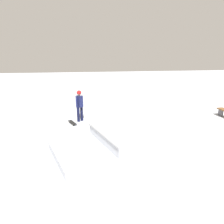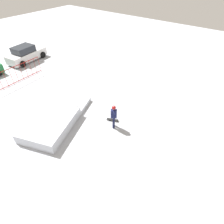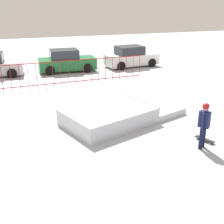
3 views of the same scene
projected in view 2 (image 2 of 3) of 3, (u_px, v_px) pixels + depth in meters
The scene contains 5 objects.
ground_plane at pixel (40, 132), 11.63m from camera, with size 60.00×60.00×0.00m, color #B2B7C1.
skate_ramp at pixel (54, 120), 12.07m from camera, with size 5.96×4.27×0.74m.
skater at pixel (114, 115), 11.39m from camera, with size 0.40×0.44×1.73m.
skateboard at pixel (113, 120), 12.43m from camera, with size 0.50×0.81×0.09m.
parked_car_white at pixel (26, 54), 19.39m from camera, with size 4.28×2.32×1.60m.
Camera 2 is at (-3.63, -8.57, 8.47)m, focal length 29.32 mm.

